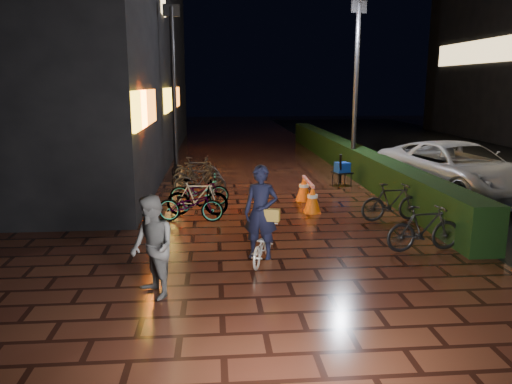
{
  "coord_description": "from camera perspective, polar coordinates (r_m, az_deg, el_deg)",
  "views": [
    {
      "loc": [
        -1.74,
        -10.42,
        3.19
      ],
      "look_at": [
        -0.93,
        -0.8,
        1.1
      ],
      "focal_mm": 35.0,
      "sensor_mm": 36.0,
      "label": 1
    }
  ],
  "objects": [
    {
      "name": "lamp_post_hedge",
      "position": [
        17.5,
        11.34,
        12.1
      ],
      "size": [
        0.55,
        0.26,
        5.86
      ],
      "color": "black",
      "rests_on": "ground"
    },
    {
      "name": "cyclist",
      "position": [
        8.99,
        0.64,
        -4.06
      ],
      "size": [
        0.83,
        1.34,
        1.81
      ],
      "color": "white",
      "rests_on": "ground"
    },
    {
      "name": "storefront_block",
      "position": [
        23.29,
        -25.12,
        14.34
      ],
      "size": [
        12.09,
        22.0,
        9.0
      ],
      "color": "black",
      "rests_on": "ground"
    },
    {
      "name": "lamp_post_sf",
      "position": [
        17.27,
        -9.39,
        11.93
      ],
      "size": [
        0.55,
        0.23,
        5.72
      ],
      "color": "black",
      "rests_on": "ground"
    },
    {
      "name": "traffic_barrier",
      "position": [
        13.31,
        5.95,
        -0.15
      ],
      "size": [
        0.47,
        1.77,
        0.71
      ],
      "color": "#DC5A0B",
      "rests_on": "ground"
    },
    {
      "name": "parked_bikes_hedge",
      "position": [
        11.22,
        16.81,
        -2.41
      ],
      "size": [
        1.71,
        2.75,
        0.92
      ],
      "color": "black",
      "rests_on": "ground"
    },
    {
      "name": "hedge",
      "position": [
        19.28,
        10.39,
        4.01
      ],
      "size": [
        0.7,
        20.0,
        1.0
      ],
      "primitive_type": "cube",
      "color": "black",
      "rests_on": "ground"
    },
    {
      "name": "bystander_person",
      "position": [
        7.7,
        -11.76,
        -6.19
      ],
      "size": [
        0.91,
        0.97,
        1.59
      ],
      "primitive_type": "imported",
      "rotation": [
        0.0,
        0.0,
        -1.03
      ],
      "color": "#545456",
      "rests_on": "ground"
    },
    {
      "name": "cart_assembly",
      "position": [
        16.16,
        9.81,
        2.65
      ],
      "size": [
        0.68,
        0.72,
        1.08
      ],
      "color": "black",
      "rests_on": "ground"
    },
    {
      "name": "van",
      "position": [
        15.59,
        22.05,
        2.43
      ],
      "size": [
        3.79,
        6.0,
        1.54
      ],
      "primitive_type": "imported",
      "rotation": [
        0.0,
        0.0,
        0.24
      ],
      "color": "#BABBBF",
      "rests_on": "ground"
    },
    {
      "name": "ground",
      "position": [
        11.03,
        4.46,
        -4.63
      ],
      "size": [
        80.0,
        80.0,
        0.0
      ],
      "primitive_type": "plane",
      "color": "#381911",
      "rests_on": "ground"
    },
    {
      "name": "parked_bikes_storefront",
      "position": [
        14.4,
        -6.82,
        1.08
      ],
      "size": [
        1.87,
        5.95,
        0.92
      ],
      "color": "black",
      "rests_on": "ground"
    }
  ]
}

